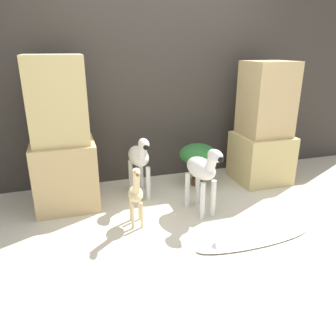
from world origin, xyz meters
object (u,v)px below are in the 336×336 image
object	(u,v)px
giraffe_figurine	(136,193)
potted_palm_front	(198,155)
zebra_left	(139,158)
zebra_right	(203,171)
surfboard	(254,239)

from	to	relation	value
giraffe_figurine	potted_palm_front	xyz separation A→B (m)	(0.90, 0.73, 0.05)
zebra_left	giraffe_figurine	distance (m)	0.65
zebra_left	giraffe_figurine	world-z (taller)	zebra_left
zebra_right	giraffe_figurine	xyz separation A→B (m)	(-0.68, -0.06, -0.12)
zebra_right	zebra_left	xyz separation A→B (m)	(-0.50, 0.56, 0.00)
giraffe_figurine	surfboard	xyz separation A→B (m)	(0.91, -0.56, -0.32)
zebra_right	giraffe_figurine	bearing A→B (deg)	-175.26
potted_palm_front	giraffe_figurine	bearing A→B (deg)	-141.18
surfboard	giraffe_figurine	bearing A→B (deg)	148.21
zebra_right	surfboard	size ratio (longest dim) A/B	0.64
potted_palm_front	surfboard	xyz separation A→B (m)	(0.00, -1.29, -0.36)
zebra_right	potted_palm_front	xyz separation A→B (m)	(0.23, 0.67, -0.07)
zebra_right	zebra_left	bearing A→B (deg)	131.83
zebra_right	surfboard	bearing A→B (deg)	-69.57
zebra_right	giraffe_figurine	size ratio (longest dim) A/B	1.16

